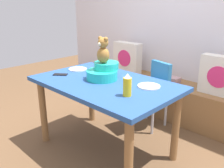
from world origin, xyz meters
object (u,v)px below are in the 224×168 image
(dinner_plate_near, at_px, (149,86))
(pillow_floral_right, at_px, (221,76))
(infant_seat_teal, at_px, (103,72))
(cell_phone, at_px, (60,75))
(teddy_bear, at_px, (103,51))
(dining_table, at_px, (105,92))
(book_stack, at_px, (172,80))
(highchair, at_px, (152,86))
(ketchup_bottle, at_px, (127,85))
(pillow_floral_left, at_px, (127,57))
(dinner_plate_far, at_px, (78,69))
(coffee_mug, at_px, (103,67))

(dinner_plate_near, bearing_deg, pillow_floral_right, 75.53)
(infant_seat_teal, distance_m, cell_phone, 0.47)
(infant_seat_teal, distance_m, teddy_bear, 0.21)
(dining_table, distance_m, infant_seat_teal, 0.19)
(book_stack, distance_m, teddy_bear, 1.25)
(teddy_bear, relative_size, cell_phone, 1.74)
(cell_phone, bearing_deg, dining_table, -109.06)
(highchair, relative_size, teddy_bear, 3.16)
(ketchup_bottle, bearing_deg, book_stack, 105.04)
(dining_table, bearing_deg, book_stack, 88.09)
(highchair, relative_size, ketchup_bottle, 4.27)
(pillow_floral_left, relative_size, pillow_floral_right, 1.00)
(book_stack, bearing_deg, infant_seat_teal, -95.35)
(dinner_plate_far, relative_size, cell_phone, 1.39)
(dinner_plate_near, distance_m, cell_phone, 0.94)
(teddy_bear, xyz_separation_m, cell_phone, (-0.42, -0.21, -0.27))
(teddy_bear, height_order, ketchup_bottle, teddy_bear)
(teddy_bear, bearing_deg, pillow_floral_right, 57.27)
(pillow_floral_right, height_order, coffee_mug, pillow_floral_right)
(pillow_floral_right, xyz_separation_m, dinner_plate_far, (-1.17, -1.07, 0.07))
(pillow_floral_right, distance_m, dining_table, 1.33)
(dining_table, distance_m, coffee_mug, 0.37)
(pillow_floral_left, height_order, ketchup_bottle, ketchup_bottle)
(pillow_floral_right, xyz_separation_m, book_stack, (-0.61, 0.02, -0.18))
(dining_table, distance_m, dinner_plate_near, 0.44)
(pillow_floral_left, height_order, infant_seat_teal, same)
(pillow_floral_left, relative_size, dinner_plate_far, 2.20)
(pillow_floral_right, xyz_separation_m, infant_seat_teal, (-0.71, -1.11, 0.13))
(highchair, relative_size, cell_phone, 5.49)
(dining_table, distance_m, ketchup_bottle, 0.46)
(dinner_plate_near, xyz_separation_m, dinner_plate_far, (-0.91, -0.08, 0.00))
(highchair, relative_size, dinner_plate_far, 3.95)
(pillow_floral_left, xyz_separation_m, pillow_floral_right, (1.36, 0.00, 0.00))
(highchair, xyz_separation_m, ketchup_bottle, (0.36, -0.88, 0.31))
(cell_phone, bearing_deg, pillow_floral_left, -28.38)
(pillow_floral_left, distance_m, cell_phone, 1.35)
(dining_table, distance_m, cell_phone, 0.52)
(infant_seat_teal, xyz_separation_m, coffee_mug, (-0.19, 0.18, -0.02))
(pillow_floral_right, relative_size, dining_table, 0.32)
(book_stack, relative_size, cell_phone, 1.39)
(teddy_bear, bearing_deg, cell_phone, -152.83)
(dining_table, height_order, infant_seat_teal, infant_seat_teal)
(dining_table, relative_size, ketchup_bottle, 7.41)
(book_stack, distance_m, cell_phone, 1.47)
(ketchup_bottle, height_order, cell_phone, ketchup_bottle)
(book_stack, height_order, dinner_plate_near, dinner_plate_near)
(highchair, bearing_deg, infant_seat_teal, -98.27)
(dining_table, relative_size, dinner_plate_far, 6.85)
(ketchup_bottle, relative_size, coffee_mug, 1.54)
(highchair, bearing_deg, dinner_plate_far, -130.15)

